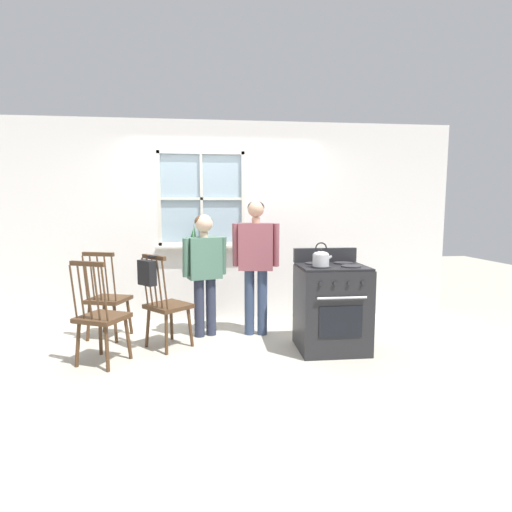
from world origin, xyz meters
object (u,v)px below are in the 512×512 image
object	(u,v)px
kettle	(321,258)
potted_plant	(193,240)
person_elderly_left	(204,263)
stove	(331,307)
handbag	(147,272)
chair_near_wall	(108,299)
person_teen_center	(256,255)
chair_center_cluster	(101,318)
chair_by_window	(167,306)

from	to	relation	value
kettle	potted_plant	distance (m)	1.99
person_elderly_left	stove	distance (m)	1.56
person_elderly_left	handbag	xyz separation A→B (m)	(-0.58, -0.52, -0.02)
chair_near_wall	stove	bearing A→B (deg)	-177.18
person_teen_center	potted_plant	size ratio (longest dim) A/B	5.14
person_elderly_left	handbag	bearing A→B (deg)	-156.73
potted_plant	handbag	bearing A→B (deg)	-109.02
chair_center_cluster	handbag	world-z (taller)	same
chair_near_wall	chair_by_window	bearing A→B (deg)	168.58
kettle	handbag	world-z (taller)	kettle
chair_by_window	person_elderly_left	bearing A→B (deg)	-90.90
stove	chair_by_window	bearing A→B (deg)	172.04
chair_center_cluster	handbag	distance (m)	0.63
kettle	handbag	distance (m)	1.81
chair_by_window	person_teen_center	xyz separation A→B (m)	(1.02, 0.35, 0.51)
chair_by_window	chair_center_cluster	distance (m)	0.72
stove	handbag	size ratio (longest dim) A/B	3.53
stove	kettle	world-z (taller)	kettle
chair_near_wall	kettle	size ratio (longest dim) A/B	4.22
chair_center_cluster	person_elderly_left	size ratio (longest dim) A/B	0.71
stove	potted_plant	world-z (taller)	potted_plant
chair_by_window	chair_near_wall	xyz separation A→B (m)	(-0.73, 0.40, 0.00)
chair_by_window	chair_near_wall	distance (m)	0.83
person_elderly_left	person_teen_center	xyz separation A→B (m)	(0.61, -0.01, 0.09)
chair_by_window	handbag	size ratio (longest dim) A/B	3.39
chair_center_cluster	person_teen_center	distance (m)	1.86
chair_by_window	stove	size ratio (longest dim) A/B	0.96
stove	kettle	xyz separation A→B (m)	(-0.16, -0.13, 0.55)
chair_center_cluster	person_teen_center	world-z (taller)	person_teen_center
stove	potted_plant	distance (m)	2.11
stove	potted_plant	xyz separation A→B (m)	(-1.53, 1.31, 0.63)
chair_center_cluster	person_elderly_left	distance (m)	1.33
kettle	chair_by_window	bearing A→B (deg)	166.77
person_teen_center	kettle	size ratio (longest dim) A/B	6.56
person_teen_center	stove	xyz separation A→B (m)	(0.76, -0.60, -0.51)
chair_by_window	chair_near_wall	size ratio (longest dim) A/B	1.00
chair_near_wall	person_teen_center	size ratio (longest dim) A/B	0.64
handbag	potted_plant	bearing A→B (deg)	70.98
stove	person_teen_center	bearing A→B (deg)	141.43
person_teen_center	stove	bearing A→B (deg)	-30.26
chair_by_window	handbag	distance (m)	0.47
chair_center_cluster	chair_near_wall	bearing A→B (deg)	-55.45
person_elderly_left	handbag	distance (m)	0.78
chair_center_cluster	person_teen_center	xyz separation A→B (m)	(1.61, 0.77, 0.51)
chair_by_window	stove	distance (m)	1.80
chair_near_wall	person_teen_center	world-z (taller)	person_teen_center
chair_by_window	person_elderly_left	xyz separation A→B (m)	(0.41, 0.37, 0.42)
potted_plant	handbag	xyz separation A→B (m)	(-0.42, -1.22, -0.23)
chair_near_wall	chair_center_cluster	bearing A→B (deg)	117.21
person_teen_center	handbag	bearing A→B (deg)	-148.44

